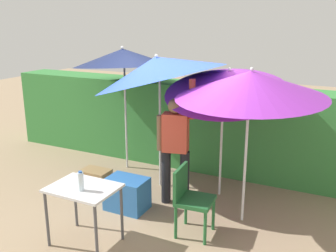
% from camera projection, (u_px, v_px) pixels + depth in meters
% --- Properties ---
extents(ground_plane, '(24.00, 24.00, 0.00)m').
position_uv_depth(ground_plane, '(159.00, 200.00, 5.80)').
color(ground_plane, '#9E8466').
extents(hedge_row, '(8.00, 0.70, 1.55)m').
position_uv_depth(hedge_row, '(199.00, 126.00, 6.98)').
color(hedge_row, '#38843D').
rests_on(hedge_row, ground_plane).
extents(umbrella_rainbow, '(1.90, 1.91, 2.11)m').
position_uv_depth(umbrella_rainbow, '(251.00, 84.00, 4.72)').
color(umbrella_rainbow, silver).
rests_on(umbrella_rainbow, ground_plane).
extents(umbrella_orange, '(1.85, 1.86, 2.19)m').
position_uv_depth(umbrella_orange, '(226.00, 81.00, 5.51)').
color(umbrella_orange, silver).
rests_on(umbrella_orange, ground_plane).
extents(umbrella_yellow, '(2.09, 2.06, 2.40)m').
position_uv_depth(umbrella_yellow, '(158.00, 68.00, 5.77)').
color(umbrella_yellow, silver).
rests_on(umbrella_yellow, ground_plane).
extents(umbrella_navy, '(1.75, 1.74, 2.28)m').
position_uv_depth(umbrella_navy, '(123.00, 58.00, 6.55)').
color(umbrella_navy, silver).
rests_on(umbrella_navy, ground_plane).
extents(person_vendor, '(0.56, 0.30, 1.88)m').
position_uv_depth(person_vendor, '(175.00, 144.00, 5.48)').
color(person_vendor, black).
rests_on(person_vendor, ground_plane).
extents(chair_plastic, '(0.47, 0.47, 0.89)m').
position_uv_depth(chair_plastic, '(190.00, 196.00, 4.79)').
color(chair_plastic, '#236633').
rests_on(chair_plastic, ground_plane).
extents(cooler_box, '(0.58, 0.41, 0.47)m').
position_uv_depth(cooler_box, '(127.00, 194.00, 5.49)').
color(cooler_box, '#2D6BB7').
rests_on(cooler_box, ground_plane).
extents(crate_cardboard, '(0.47, 0.31, 0.29)m').
position_uv_depth(crate_cardboard, '(96.00, 178.00, 6.25)').
color(crate_cardboard, '#9E7A4C').
rests_on(crate_cardboard, ground_plane).
extents(folding_table, '(0.80, 0.60, 0.75)m').
position_uv_depth(folding_table, '(83.00, 194.00, 4.54)').
color(folding_table, '#4C4C51').
rests_on(folding_table, ground_plane).
extents(bottle_water, '(0.07, 0.07, 0.24)m').
position_uv_depth(bottle_water, '(81.00, 181.00, 4.39)').
color(bottle_water, silver).
rests_on(bottle_water, folding_table).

